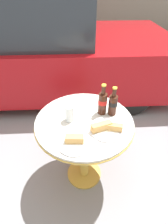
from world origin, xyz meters
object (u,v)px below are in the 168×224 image
at_px(bistro_table, 84,134).
at_px(cola_bottle_left, 113,104).
at_px(drinking_glass, 70,114).
at_px(parked_car, 38,49).
at_px(lunch_plate_far, 107,128).
at_px(cola_bottle_right, 103,102).
at_px(lunch_plate_near, 75,142).

distance_m(bistro_table, cola_bottle_left, 0.34).
distance_m(drinking_glass, parked_car, 1.87).
bearing_deg(lunch_plate_far, cola_bottle_right, 92.81).
height_order(bistro_table, cola_bottle_right, cola_bottle_right).
bearing_deg(cola_bottle_right, parked_car, 114.62).
height_order(cola_bottle_right, parked_car, parked_car).
bearing_deg(drinking_glass, cola_bottle_left, 9.93).
height_order(lunch_plate_far, parked_car, parked_car).
distance_m(cola_bottle_left, cola_bottle_right, 0.08).
bearing_deg(parked_car, lunch_plate_far, -67.40).
relative_size(bistro_table, lunch_plate_near, 3.35).
xyz_separation_m(bistro_table, drinking_glass, (-0.11, 0.01, 0.21)).
distance_m(bistro_table, drinking_glass, 0.24).
xyz_separation_m(drinking_glass, lunch_plate_far, (0.26, -0.12, -0.04)).
xyz_separation_m(bistro_table, lunch_plate_near, (-0.07, -0.23, 0.17)).
bearing_deg(bistro_table, cola_bottle_right, 29.55).
relative_size(cola_bottle_left, drinking_glass, 1.85).
bearing_deg(bistro_table, lunch_plate_far, -36.65).
height_order(drinking_glass, parked_car, parked_car).
distance_m(cola_bottle_left, drinking_glass, 0.34).
bearing_deg(lunch_plate_far, parked_car, 112.60).
bearing_deg(cola_bottle_left, lunch_plate_near, -135.37).
relative_size(lunch_plate_near, lunch_plate_far, 0.88).
xyz_separation_m(cola_bottle_left, cola_bottle_right, (-0.08, 0.01, 0.01)).
height_order(cola_bottle_right, drinking_glass, cola_bottle_right).
relative_size(cola_bottle_right, lunch_plate_near, 1.14).
xyz_separation_m(bistro_table, cola_bottle_right, (0.14, 0.08, 0.25)).
bearing_deg(cola_bottle_left, parked_car, 116.55).
bearing_deg(parked_car, cola_bottle_right, -65.38).
bearing_deg(lunch_plate_near, drinking_glass, 98.21).
height_order(drinking_glass, lunch_plate_far, drinking_glass).
bearing_deg(cola_bottle_right, drinking_glass, -164.16).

